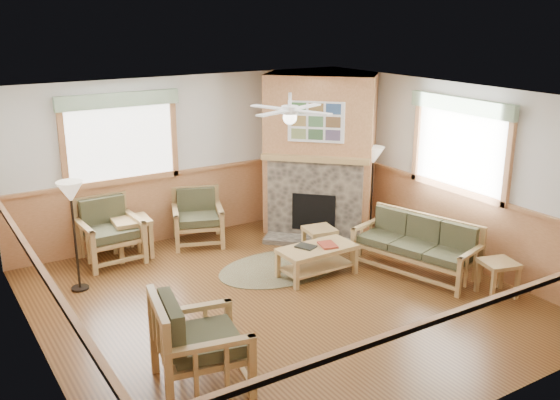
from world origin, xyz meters
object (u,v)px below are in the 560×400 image
sofa (415,246)px  end_table_sofa (497,278)px  armchair_back_right (198,218)px  armchair_left (201,341)px  floor_lamp_left (75,236)px  coffee_table (317,261)px  end_table_chairs (132,238)px  floor_lamp_right (372,193)px  armchair_back_left (110,231)px  footstool (319,240)px

sofa → end_table_sofa: size_ratio=3.60×
armchair_back_right → sofa: bearing=-31.9°
armchair_back_right → armchair_left: (-1.69, -3.74, 0.06)m
end_table_sofa → floor_lamp_left: size_ratio=0.32×
end_table_sofa → coffee_table: bearing=132.7°
sofa → end_table_chairs: bearing=-146.9°
sofa → floor_lamp_right: 1.61m
sofa → armchair_left: bearing=-92.5°
armchair_back_left → coffee_table: 3.19m
armchair_back_right → end_table_chairs: armchair_back_right is taller
armchair_back_right → floor_lamp_left: 2.30m
armchair_back_right → armchair_left: armchair_left is taller
armchair_back_left → end_table_chairs: (0.34, 0.00, -0.17)m
floor_lamp_right → coffee_table: bearing=-153.7°
armchair_left → end_table_chairs: 3.81m
coffee_table → end_table_sofa: bearing=-48.0°
sofa → floor_lamp_left: bearing=-131.6°
sofa → footstool: 1.59m
end_table_chairs → end_table_sofa: (3.69, -3.96, -0.06)m
sofa → end_table_sofa: 1.23m
armchair_back_right → armchair_back_left: bearing=-160.9°
armchair_back_left → coffee_table: (2.35, -2.14, -0.26)m
end_table_sofa → footstool: (-1.10, 2.57, -0.05)m
armchair_back_right → floor_lamp_left: (-2.15, -0.75, 0.34)m
floor_lamp_right → footstool: bearing=-175.4°
armchair_back_right → coffee_table: 2.31m
armchair_left → end_table_sofa: armchair_left is taller
footstool → floor_lamp_left: (-3.62, 0.62, 0.58)m
floor_lamp_left → floor_lamp_right: 4.77m
armchair_back_left → end_table_chairs: armchair_back_left is taller
armchair_back_right → floor_lamp_right: (2.60, -1.28, 0.34)m
coffee_table → armchair_back_right: bearing=112.3°
end_table_sofa → footstool: size_ratio=1.09×
coffee_table → floor_lamp_right: (1.70, 0.84, 0.56)m
armchair_left → footstool: bearing=-42.1°
sofa → floor_lamp_right: floor_lamp_right is taller
footstool → floor_lamp_right: floor_lamp_right is taller
end_table_chairs → footstool: (2.59, -1.39, -0.11)m
armchair_left → coffee_table: armchair_left is taller
armchair_left → end_table_sofa: bearing=-81.6°
floor_lamp_left → sofa: bearing=-25.2°
floor_lamp_left → floor_lamp_right: (4.74, -0.53, 0.01)m
end_table_chairs → footstool: 2.94m
end_table_chairs → floor_lamp_left: 1.37m
end_table_chairs → end_table_sofa: bearing=-47.0°
armchair_left → end_table_chairs: armchair_left is taller
coffee_table → floor_lamp_left: size_ratio=0.72×
armchair_back_left → armchair_left: armchair_left is taller
armchair_left → end_table_chairs: (0.58, 3.76, -0.19)m
coffee_table → armchair_left: bearing=-148.7°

